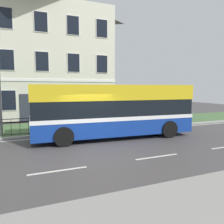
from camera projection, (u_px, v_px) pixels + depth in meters
ground_plane at (90, 146)px, 10.95m from camera, size 60.00×56.00×0.18m
georgian_townhouse at (22, 54)px, 22.51m from camera, size 15.98×10.39×12.02m
iron_verge_railing at (33, 126)px, 13.14m from camera, size 19.49×0.04×0.97m
single_decker_bus at (113, 110)px, 12.85m from camera, size 9.11×3.14×2.96m
litter_bin at (131, 118)px, 16.07m from camera, size 0.45×0.45×1.04m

